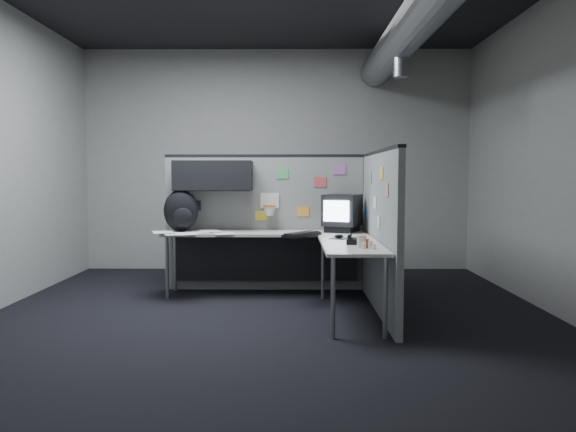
{
  "coord_description": "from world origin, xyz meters",
  "views": [
    {
      "loc": [
        0.21,
        -5.43,
        1.37
      ],
      "look_at": [
        0.17,
        0.35,
        0.96
      ],
      "focal_mm": 35.0,
      "sensor_mm": 36.0,
      "label": 1
    }
  ],
  "objects_px": {
    "backpack": "(181,211)",
    "monitor": "(342,213)",
    "phone": "(356,240)",
    "desk": "(286,245)",
    "keyboard": "(302,234)"
  },
  "relations": [
    {
      "from": "monitor",
      "to": "keyboard",
      "type": "bearing_deg",
      "value": -156.3
    },
    {
      "from": "phone",
      "to": "desk",
      "type": "bearing_deg",
      "value": 146.76
    },
    {
      "from": "keyboard",
      "to": "backpack",
      "type": "distance_m",
      "value": 1.47
    },
    {
      "from": "monitor",
      "to": "phone",
      "type": "bearing_deg",
      "value": -109.63
    },
    {
      "from": "backpack",
      "to": "desk",
      "type": "bearing_deg",
      "value": -11.21
    },
    {
      "from": "desk",
      "to": "keyboard",
      "type": "height_order",
      "value": "keyboard"
    },
    {
      "from": "monitor",
      "to": "phone",
      "type": "distance_m",
      "value": 1.16
    },
    {
      "from": "monitor",
      "to": "phone",
      "type": "height_order",
      "value": "monitor"
    },
    {
      "from": "keyboard",
      "to": "monitor",
      "type": "bearing_deg",
      "value": 38.0
    },
    {
      "from": "phone",
      "to": "keyboard",
      "type": "bearing_deg",
      "value": 144.57
    },
    {
      "from": "backpack",
      "to": "monitor",
      "type": "bearing_deg",
      "value": 2.43
    },
    {
      "from": "desk",
      "to": "monitor",
      "type": "height_order",
      "value": "monitor"
    },
    {
      "from": "monitor",
      "to": "backpack",
      "type": "xyz_separation_m",
      "value": [
        -1.85,
        -0.01,
        0.02
      ]
    },
    {
      "from": "keyboard",
      "to": "phone",
      "type": "height_order",
      "value": "phone"
    },
    {
      "from": "desk",
      "to": "backpack",
      "type": "bearing_deg",
      "value": 166.82
    }
  ]
}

